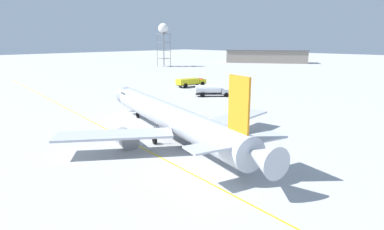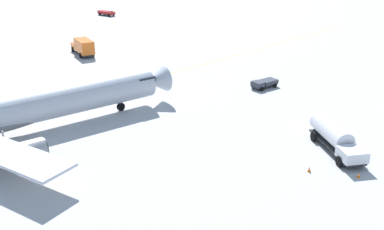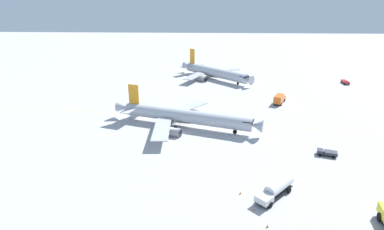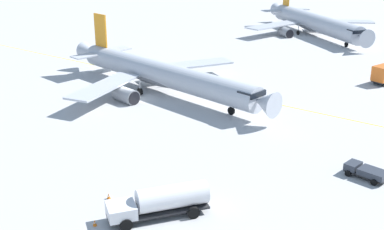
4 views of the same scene
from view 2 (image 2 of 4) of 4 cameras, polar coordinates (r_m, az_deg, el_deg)
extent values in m
plane|color=#B2B2B2|center=(49.84, -20.38, -5.10)|extent=(600.00, 600.00, 0.00)
cylinder|color=#B2B7C1|center=(54.09, -22.10, 0.32)|extent=(14.35, 35.70, 3.64)
cone|color=#B2B7C1|center=(61.25, -4.58, 4.35)|extent=(4.20, 3.90, 3.46)
cube|color=black|center=(59.92, -6.38, 4.70)|extent=(3.67, 3.22, 0.70)
cube|color=#B2B7C1|center=(45.67, -22.32, -4.54)|extent=(14.46, 4.79, 0.28)
cylinder|color=black|center=(61.30, -22.47, 0.68)|extent=(1.93, 0.74, 1.97)
cylinder|color=gray|center=(48.60, -20.34, -4.48)|extent=(3.38, 4.39, 2.32)
cylinder|color=black|center=(49.09, -18.15, -3.92)|extent=(1.93, 0.74, 1.97)
cylinder|color=#9EA0A5|center=(59.15, -9.07, 1.89)|extent=(0.20, 0.20, 1.86)
cylinder|color=black|center=(59.47, -9.02, 1.05)|extent=(0.62, 1.14, 1.10)
cylinder|color=#9EA0A5|center=(51.37, -22.78, -2.81)|extent=(0.20, 0.20, 1.86)
cylinder|color=black|center=(51.74, -22.63, -3.75)|extent=(0.62, 1.14, 1.10)
cube|color=#232326|center=(89.62, -13.69, 7.87)|extent=(8.23, 5.32, 0.20)
cube|color=orange|center=(92.19, -14.22, 8.58)|extent=(3.20, 3.20, 1.00)
cube|color=black|center=(93.20, -14.42, 8.80)|extent=(0.93, 1.86, 0.56)
cube|color=orange|center=(88.11, -13.52, 8.51)|extent=(6.04, 4.54, 2.40)
cylinder|color=black|center=(92.04, -14.90, 8.05)|extent=(1.02, 0.68, 1.00)
cylinder|color=black|center=(92.63, -13.46, 8.27)|extent=(1.02, 0.68, 1.00)
cylinder|color=black|center=(86.90, -13.96, 7.34)|extent=(1.02, 0.68, 1.00)
cylinder|color=black|center=(87.53, -12.44, 7.57)|extent=(1.02, 0.68, 1.00)
cube|color=#232326|center=(50.10, 17.79, -3.78)|extent=(7.85, 7.64, 0.20)
cube|color=silver|center=(47.31, 19.66, -4.72)|extent=(3.42, 3.42, 1.10)
cube|color=black|center=(46.41, 20.34, -5.12)|extent=(1.47, 1.53, 0.62)
cylinder|color=silver|center=(50.66, 17.27, -1.97)|extent=(6.00, 5.87, 2.12)
cylinder|color=black|center=(48.33, 20.74, -5.29)|extent=(0.99, 0.96, 1.10)
cylinder|color=black|center=(47.17, 18.18, -5.62)|extent=(0.99, 0.96, 1.10)
cylinder|color=black|center=(52.94, 17.55, -2.45)|extent=(0.99, 0.96, 1.10)
cylinder|color=black|center=(51.88, 15.16, -2.68)|extent=(0.99, 0.96, 1.10)
cube|color=#232326|center=(68.57, 9.18, 3.77)|extent=(2.71, 4.42, 0.20)
cube|color=#2D333D|center=(67.44, 8.33, 3.91)|extent=(2.12, 1.73, 0.70)
cube|color=black|center=(67.05, 8.02, 3.92)|extent=(1.49, 0.53, 0.39)
cube|color=#2D333D|center=(68.96, 9.62, 4.20)|extent=(2.55, 3.12, 0.60)
cylinder|color=black|center=(67.01, 8.86, 3.27)|extent=(0.46, 0.69, 0.64)
cylinder|color=black|center=(68.22, 7.77, 3.67)|extent=(0.46, 0.69, 0.64)
cylinder|color=black|center=(68.95, 10.49, 3.70)|extent=(0.46, 0.69, 0.64)
cylinder|color=black|center=(70.12, 9.40, 4.08)|extent=(0.46, 0.69, 0.64)
cube|color=#232326|center=(132.71, -10.82, 12.49)|extent=(5.59, 1.79, 0.20)
cube|color=red|center=(131.21, -10.25, 12.61)|extent=(1.74, 1.89, 0.65)
cube|color=black|center=(130.65, -10.04, 12.63)|extent=(0.15, 1.54, 0.36)
cube|color=red|center=(133.33, -11.10, 12.71)|extent=(3.75, 1.98, 0.70)
cube|color=red|center=(131.14, -10.27, 12.79)|extent=(0.65, 1.30, 0.16)
cylinder|color=black|center=(131.89, -9.94, 12.45)|extent=(0.77, 0.31, 0.76)
cylinder|color=black|center=(130.69, -10.54, 12.32)|extent=(0.77, 0.31, 0.76)
cylinder|color=black|center=(134.63, -11.03, 12.56)|extent=(0.77, 0.31, 0.76)
cylinder|color=black|center=(133.46, -11.63, 12.44)|extent=(0.77, 0.31, 0.76)
cone|color=orange|center=(45.48, 14.66, -6.66)|extent=(0.36, 0.36, 0.55)
cylinder|color=white|center=(45.47, 14.66, -6.63)|extent=(0.22, 0.22, 0.06)
cone|color=orange|center=(45.88, 20.40, -7.13)|extent=(0.36, 0.36, 0.55)
cylinder|color=white|center=(45.86, 20.41, -7.10)|extent=(0.22, 0.22, 0.06)
camera|label=1|loc=(75.21, -59.97, 5.24)|focal=30.46mm
camera|label=3|loc=(45.86, 85.92, 15.13)|focal=27.68mm
camera|label=4|loc=(66.67, 55.26, 14.68)|focal=46.42mm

